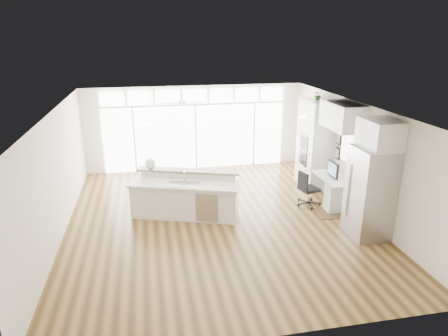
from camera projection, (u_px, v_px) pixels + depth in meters
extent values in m
cube|color=#493216|center=(217.00, 220.00, 9.62)|extent=(7.00, 8.00, 0.02)
cube|color=white|center=(217.00, 108.00, 8.74)|extent=(7.00, 8.00, 0.02)
cube|color=silver|center=(195.00, 128.00, 12.89)|extent=(7.00, 0.04, 2.70)
cube|color=silver|center=(268.00, 258.00, 5.47)|extent=(7.00, 0.04, 2.70)
cube|color=silver|center=(56.00, 177.00, 8.54)|extent=(0.04, 8.00, 2.70)
cube|color=silver|center=(357.00, 158.00, 9.82)|extent=(0.04, 8.00, 2.70)
cube|color=white|center=(196.00, 137.00, 12.94)|extent=(5.80, 0.06, 2.08)
cube|color=white|center=(195.00, 96.00, 12.50)|extent=(5.90, 0.06, 0.40)
cube|color=white|center=(350.00, 147.00, 10.02)|extent=(0.04, 0.85, 0.85)
cube|color=white|center=(182.00, 99.00, 11.32)|extent=(1.16, 1.16, 0.32)
cube|color=white|center=(215.00, 108.00, 8.94)|extent=(3.40, 3.00, 0.02)
cube|color=silver|center=(314.00, 143.00, 11.46)|extent=(0.64, 1.20, 2.50)
cube|color=silver|center=(334.00, 191.00, 10.34)|extent=(0.72, 1.30, 0.76)
cube|color=silver|center=(343.00, 116.00, 9.71)|extent=(0.64, 1.30, 0.64)
cube|color=#A3A3A7|center=(370.00, 193.00, 8.61)|extent=(0.76, 0.90, 2.00)
cube|color=silver|center=(380.00, 134.00, 8.20)|extent=(0.64, 0.90, 0.60)
cube|color=black|center=(338.00, 146.00, 10.65)|extent=(0.06, 0.22, 0.80)
cube|color=silver|center=(185.00, 196.00, 9.64)|extent=(2.84, 1.81, 1.06)
cube|color=#311E0F|center=(335.00, 213.00, 9.95)|extent=(0.98, 0.75, 0.01)
cube|color=black|center=(309.00, 189.00, 10.28)|extent=(0.57, 0.55, 0.92)
sphere|color=white|center=(150.00, 163.00, 9.92)|extent=(0.32, 0.32, 0.26)
cube|color=black|center=(333.00, 169.00, 10.13)|extent=(0.09, 0.53, 0.44)
cube|color=white|center=(326.00, 178.00, 10.17)|extent=(0.13, 0.31, 0.02)
imported|color=#275022|center=(318.00, 96.00, 11.02)|extent=(0.29, 0.31, 0.23)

